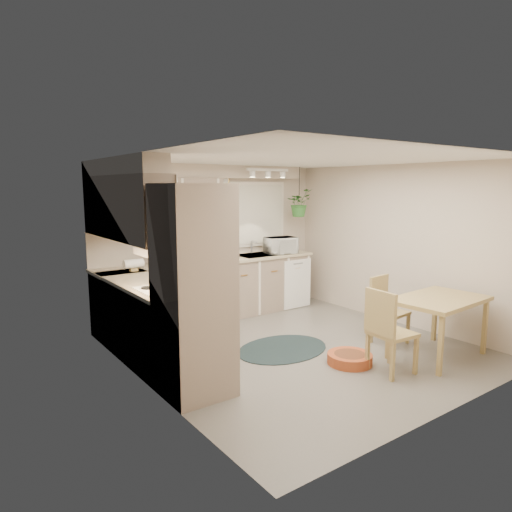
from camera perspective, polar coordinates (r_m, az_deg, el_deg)
name	(u,v)px	position (r m, az deg, el deg)	size (l,w,h in m)	color
floor	(297,348)	(6.03, 5.12, -11.41)	(4.20, 4.20, 0.00)	#67625B
ceiling	(299,159)	(5.68, 5.45, 11.98)	(4.20, 4.20, 0.00)	white
wall_back	(213,241)	(7.43, -5.42, 1.93)	(4.00, 0.04, 2.40)	beige
wall_front	(455,286)	(4.40, 23.57, -3.45)	(4.00, 0.04, 2.40)	beige
wall_left	(147,274)	(4.69, -13.52, -2.26)	(0.04, 4.20, 2.40)	beige
wall_right	(398,245)	(7.20, 17.38, 1.35)	(0.04, 4.20, 2.40)	beige
base_cab_left	(144,321)	(5.76, -13.82, -7.90)	(0.60, 1.85, 0.90)	gray
base_cab_back	(212,291)	(7.20, -5.50, -4.35)	(3.60, 0.60, 0.90)	gray
counter_left	(143,283)	(5.65, -13.90, -3.31)	(0.64, 1.89, 0.04)	#BEAA8A
counter_back	(212,261)	(7.10, -5.51, -0.67)	(3.64, 0.64, 0.04)	#BEAA8A
oven_stack	(194,292)	(4.52, -7.80, -4.44)	(0.65, 0.65, 2.10)	gray
wall_oven_face	(222,288)	(4.67, -4.33, -3.95)	(0.02, 0.56, 0.58)	white
upper_cab_left	(125,207)	(5.61, -16.01, 5.85)	(0.35, 2.00, 0.75)	gray
upper_cab_back	(158,204)	(6.77, -12.10, 6.43)	(2.00, 0.35, 0.75)	gray
soffit_left	(122,166)	(5.60, -16.46, 10.70)	(0.30, 2.00, 0.20)	beige
soffit_back	(205,171)	(7.15, -6.34, 10.48)	(3.60, 0.30, 0.20)	beige
cooktop	(164,290)	(5.13, -11.39, -4.15)	(0.52, 0.58, 0.02)	white
range_hood	(161,249)	(5.04, -11.75, 0.87)	(0.40, 0.60, 0.14)	white
window_blinds	(249,214)	(7.75, -0.87, 5.21)	(1.40, 0.02, 1.00)	white
window_frame	(249,214)	(7.75, -0.91, 5.22)	(1.50, 0.02, 1.10)	silver
sink	(258,257)	(7.60, 0.31, -0.16)	(0.70, 0.48, 0.10)	#97999E
dishwasher_front	(298,284)	(7.82, 5.21, -3.49)	(0.58, 0.01, 0.83)	white
track_light_bar	(268,170)	(7.32, 1.50, 10.73)	(0.80, 0.04, 0.04)	white
wall_clock	(221,179)	(7.43, -4.40, 9.51)	(0.30, 0.30, 0.03)	#E8BF52
dining_table	(437,327)	(6.05, 21.74, -8.26)	(1.17, 0.78, 0.74)	tan
chair_left	(392,331)	(5.36, 16.69, -8.94)	(0.45, 0.45, 0.96)	tan
chair_back	(390,311)	(6.33, 16.45, -6.56)	(0.42, 0.42, 0.89)	tan
braided_rug	(283,349)	(5.99, 3.34, -11.49)	(1.27, 0.96, 0.01)	black
pet_bed	(350,359)	(5.61, 11.64, -12.47)	(0.53, 0.53, 0.12)	#9F431F
microwave	(281,244)	(7.73, 3.09, 1.56)	(0.51, 0.28, 0.34)	white
soap_bottle	(233,253)	(7.48, -2.95, 0.36)	(0.09, 0.21, 0.10)	white
hanging_plant	(299,206)	(7.94, 5.40, 6.24)	(0.43, 0.48, 0.37)	#316F2C
coffee_maker	(167,254)	(6.74, -11.05, 0.29)	(0.18, 0.22, 0.33)	black
toaster	(175,258)	(6.83, -10.07, -0.31)	(0.25, 0.15, 0.15)	#97999E
knife_block	(199,253)	(7.04, -7.13, 0.35)	(0.11, 0.11, 0.23)	tan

